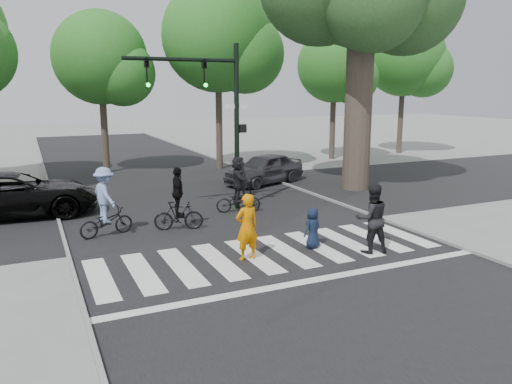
# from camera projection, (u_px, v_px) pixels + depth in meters

# --- Properties ---
(ground) EXTENTS (120.00, 120.00, 0.00)m
(ground) POSITION_uv_depth(u_px,v_px,m) (287.00, 265.00, 12.78)
(ground) COLOR gray
(ground) RESTS_ON ground
(road_stem) EXTENTS (10.00, 70.00, 0.01)m
(road_stem) POSITION_uv_depth(u_px,v_px,m) (219.00, 219.00, 17.22)
(road_stem) COLOR black
(road_stem) RESTS_ON ground
(road_cross) EXTENTS (70.00, 10.00, 0.01)m
(road_cross) POSITION_uv_depth(u_px,v_px,m) (192.00, 202.00, 19.89)
(road_cross) COLOR black
(road_cross) RESTS_ON ground
(curb_left) EXTENTS (0.10, 70.00, 0.10)m
(curb_left) POSITION_uv_depth(u_px,v_px,m) (63.00, 236.00, 15.15)
(curb_left) COLOR gray
(curb_left) RESTS_ON ground
(curb_right) EXTENTS (0.10, 70.00, 0.10)m
(curb_right) POSITION_uv_depth(u_px,v_px,m) (341.00, 204.00, 19.28)
(curb_right) COLOR gray
(curb_right) RESTS_ON ground
(crosswalk) EXTENTS (10.00, 3.85, 0.01)m
(crosswalk) POSITION_uv_depth(u_px,v_px,m) (276.00, 257.00, 13.37)
(crosswalk) COLOR silver
(crosswalk) RESTS_ON ground
(traffic_signal) EXTENTS (4.45, 0.29, 6.00)m
(traffic_signal) POSITION_uv_depth(u_px,v_px,m) (215.00, 104.00, 17.64)
(traffic_signal) COLOR black
(traffic_signal) RESTS_ON ground
(bg_tree_2) EXTENTS (5.04, 4.80, 8.40)m
(bg_tree_2) POSITION_uv_depth(u_px,v_px,m) (106.00, 62.00, 25.66)
(bg_tree_2) COLOR brown
(bg_tree_2) RESTS_ON ground
(bg_tree_3) EXTENTS (6.30, 6.00, 10.20)m
(bg_tree_3) POSITION_uv_depth(u_px,v_px,m) (225.00, 41.00, 26.71)
(bg_tree_3) COLOR brown
(bg_tree_3) RESTS_ON ground
(bg_tree_4) EXTENTS (4.83, 4.60, 8.15)m
(bg_tree_4) POSITION_uv_depth(u_px,v_px,m) (339.00, 69.00, 30.99)
(bg_tree_4) COLOR brown
(bg_tree_4) RESTS_ON ground
(bg_tree_5) EXTENTS (5.67, 5.40, 9.30)m
(bg_tree_5) POSITION_uv_depth(u_px,v_px,m) (409.00, 60.00, 33.82)
(bg_tree_5) COLOR brown
(bg_tree_5) RESTS_ON ground
(pedestrian_woman) EXTENTS (0.69, 0.50, 1.78)m
(pedestrian_woman) POSITION_uv_depth(u_px,v_px,m) (247.00, 227.00, 13.01)
(pedestrian_woman) COLOR orange
(pedestrian_woman) RESTS_ON ground
(pedestrian_child) EXTENTS (0.66, 0.54, 1.18)m
(pedestrian_child) POSITION_uv_depth(u_px,v_px,m) (313.00, 228.00, 14.00)
(pedestrian_child) COLOR black
(pedestrian_child) RESTS_ON ground
(pedestrian_adult) EXTENTS (1.08, 0.92, 1.93)m
(pedestrian_adult) POSITION_uv_depth(u_px,v_px,m) (372.00, 218.00, 13.57)
(pedestrian_adult) COLOR black
(pedestrian_adult) RESTS_ON ground
(cyclist_left) EXTENTS (1.78, 1.22, 2.13)m
(cyclist_left) POSITION_uv_depth(u_px,v_px,m) (105.00, 207.00, 15.11)
(cyclist_left) COLOR black
(cyclist_left) RESTS_ON ground
(cyclist_mid) EXTENTS (1.61, 1.02, 2.03)m
(cyclist_mid) POSITION_uv_depth(u_px,v_px,m) (178.00, 204.00, 15.78)
(cyclist_mid) COLOR black
(cyclist_mid) RESTS_ON ground
(cyclist_right) EXTENTS (1.71, 1.58, 2.05)m
(cyclist_right) POSITION_uv_depth(u_px,v_px,m) (238.00, 188.00, 18.05)
(cyclist_right) COLOR black
(cyclist_right) RESTS_ON ground
(car_suv) EXTENTS (5.80, 2.93, 1.57)m
(car_suv) POSITION_uv_depth(u_px,v_px,m) (15.00, 195.00, 17.47)
(car_suv) COLOR black
(car_suv) RESTS_ON ground
(car_grey) EXTENTS (4.56, 3.15, 1.44)m
(car_grey) POSITION_uv_depth(u_px,v_px,m) (264.00, 169.00, 23.56)
(car_grey) COLOR #3B3A40
(car_grey) RESTS_ON ground
(bystander_dark) EXTENTS (0.68, 0.57, 1.61)m
(bystander_dark) POSITION_uv_depth(u_px,v_px,m) (240.00, 179.00, 20.47)
(bystander_dark) COLOR black
(bystander_dark) RESTS_ON ground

